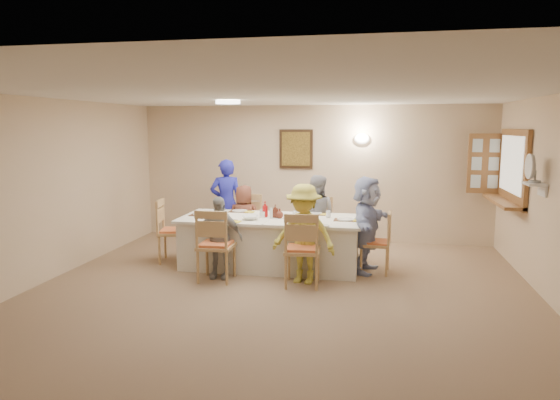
% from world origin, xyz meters
% --- Properties ---
extents(ground, '(7.00, 7.00, 0.00)m').
position_xyz_m(ground, '(0.00, 0.00, 0.00)').
color(ground, '#7E634C').
extents(room_walls, '(7.00, 7.00, 7.00)m').
position_xyz_m(room_walls, '(0.00, 0.00, 1.51)').
color(room_walls, beige).
rests_on(room_walls, ground).
extents(wall_picture, '(0.62, 0.05, 0.72)m').
position_xyz_m(wall_picture, '(-0.30, 3.46, 1.70)').
color(wall_picture, '#3E2715').
rests_on(wall_picture, room_walls).
extents(wall_sconce, '(0.26, 0.09, 0.18)m').
position_xyz_m(wall_sconce, '(0.90, 3.44, 1.90)').
color(wall_sconce, white).
rests_on(wall_sconce, room_walls).
extents(ceiling_light, '(0.36, 0.36, 0.05)m').
position_xyz_m(ceiling_light, '(-1.00, 1.50, 2.47)').
color(ceiling_light, white).
rests_on(ceiling_light, room_walls).
extents(serving_hatch, '(0.06, 1.50, 1.15)m').
position_xyz_m(serving_hatch, '(3.21, 2.40, 1.50)').
color(serving_hatch, '#976537').
rests_on(serving_hatch, room_walls).
extents(hatch_sill, '(0.30, 1.50, 0.05)m').
position_xyz_m(hatch_sill, '(3.09, 2.40, 0.97)').
color(hatch_sill, '#976537').
rests_on(hatch_sill, room_walls).
extents(shutter_door, '(0.55, 0.04, 1.00)m').
position_xyz_m(shutter_door, '(2.95, 3.16, 1.50)').
color(shutter_door, '#976537').
rests_on(shutter_door, room_walls).
extents(fan_shelf, '(0.22, 0.36, 0.03)m').
position_xyz_m(fan_shelf, '(3.13, 1.05, 1.40)').
color(fan_shelf, white).
rests_on(fan_shelf, room_walls).
extents(desk_fan, '(0.30, 0.30, 0.28)m').
position_xyz_m(desk_fan, '(3.10, 1.05, 1.55)').
color(desk_fan, '#A5A5A8').
rests_on(desk_fan, fan_shelf).
extents(dining_table, '(2.71, 1.15, 0.76)m').
position_xyz_m(dining_table, '(-0.37, 1.53, 0.38)').
color(dining_table, silver).
rests_on(dining_table, ground).
extents(chair_back_left, '(0.51, 0.51, 0.98)m').
position_xyz_m(chair_back_left, '(-0.97, 2.33, 0.49)').
color(chair_back_left, tan).
rests_on(chair_back_left, ground).
extents(chair_back_right, '(0.53, 0.53, 0.97)m').
position_xyz_m(chair_back_right, '(0.23, 2.33, 0.48)').
color(chair_back_right, tan).
rests_on(chair_back_right, ground).
extents(chair_front_left, '(0.50, 0.50, 1.02)m').
position_xyz_m(chair_front_left, '(-0.97, 0.73, 0.51)').
color(chair_front_left, tan).
rests_on(chair_front_left, ground).
extents(chair_front_right, '(0.52, 0.52, 1.01)m').
position_xyz_m(chair_front_right, '(0.23, 0.73, 0.51)').
color(chair_front_right, tan).
rests_on(chair_front_right, ground).
extents(chair_left_end, '(0.56, 0.56, 1.00)m').
position_xyz_m(chair_left_end, '(-1.92, 1.53, 0.50)').
color(chair_left_end, tan).
rests_on(chair_left_end, ground).
extents(chair_right_end, '(0.46, 0.46, 0.91)m').
position_xyz_m(chair_right_end, '(1.18, 1.53, 0.45)').
color(chair_right_end, tan).
rests_on(chair_right_end, ground).
extents(diner_back_left, '(0.60, 0.42, 1.16)m').
position_xyz_m(diner_back_left, '(-0.97, 2.21, 0.58)').
color(diner_back_left, brown).
rests_on(diner_back_left, ground).
extents(diner_back_right, '(0.75, 0.64, 1.35)m').
position_xyz_m(diner_back_right, '(0.23, 2.21, 0.67)').
color(diner_back_right, '#94939E').
rests_on(diner_back_right, ground).
extents(diner_front_left, '(0.69, 0.30, 1.16)m').
position_xyz_m(diner_front_left, '(-0.97, 0.85, 0.58)').
color(diner_front_left, '#959595').
rests_on(diner_front_left, ground).
extents(diner_front_right, '(1.06, 0.82, 1.36)m').
position_xyz_m(diner_front_right, '(0.23, 0.85, 0.68)').
color(diner_front_right, gold).
rests_on(diner_front_right, ground).
extents(diner_right_end, '(1.47, 0.93, 1.41)m').
position_xyz_m(diner_right_end, '(1.05, 1.53, 0.71)').
color(diner_right_end, '#AFBAE6').
rests_on(diner_right_end, ground).
extents(caregiver, '(0.79, 0.71, 1.55)m').
position_xyz_m(caregiver, '(-1.42, 2.68, 0.77)').
color(caregiver, '#2326AE').
rests_on(caregiver, ground).
extents(placemat_fl, '(0.34, 0.25, 0.01)m').
position_xyz_m(placemat_fl, '(-0.97, 1.11, 0.76)').
color(placemat_fl, '#472B19').
rests_on(placemat_fl, dining_table).
extents(plate_fl, '(0.24, 0.24, 0.02)m').
position_xyz_m(plate_fl, '(-0.97, 1.11, 0.77)').
color(plate_fl, white).
rests_on(plate_fl, dining_table).
extents(napkin_fl, '(0.15, 0.15, 0.01)m').
position_xyz_m(napkin_fl, '(-0.79, 1.06, 0.77)').
color(napkin_fl, yellow).
rests_on(napkin_fl, dining_table).
extents(placemat_fr, '(0.33, 0.24, 0.01)m').
position_xyz_m(placemat_fr, '(0.23, 1.11, 0.76)').
color(placemat_fr, '#472B19').
rests_on(placemat_fr, dining_table).
extents(plate_fr, '(0.26, 0.26, 0.02)m').
position_xyz_m(plate_fr, '(0.23, 1.11, 0.77)').
color(plate_fr, white).
rests_on(plate_fr, dining_table).
extents(napkin_fr, '(0.14, 0.14, 0.01)m').
position_xyz_m(napkin_fr, '(0.41, 1.06, 0.77)').
color(napkin_fr, yellow).
rests_on(napkin_fr, dining_table).
extents(placemat_bl, '(0.34, 0.25, 0.01)m').
position_xyz_m(placemat_bl, '(-0.97, 1.95, 0.76)').
color(placemat_bl, '#472B19').
rests_on(placemat_bl, dining_table).
extents(plate_bl, '(0.24, 0.24, 0.02)m').
position_xyz_m(plate_bl, '(-0.97, 1.95, 0.77)').
color(plate_bl, white).
rests_on(plate_bl, dining_table).
extents(napkin_bl, '(0.14, 0.14, 0.01)m').
position_xyz_m(napkin_bl, '(-0.79, 1.90, 0.77)').
color(napkin_bl, yellow).
rests_on(napkin_bl, dining_table).
extents(placemat_br, '(0.37, 0.28, 0.01)m').
position_xyz_m(placemat_br, '(0.23, 1.95, 0.76)').
color(placemat_br, '#472B19').
rests_on(placemat_br, dining_table).
extents(plate_br, '(0.25, 0.25, 0.02)m').
position_xyz_m(plate_br, '(0.23, 1.95, 0.77)').
color(plate_br, white).
rests_on(plate_br, dining_table).
extents(napkin_br, '(0.14, 0.14, 0.01)m').
position_xyz_m(napkin_br, '(0.41, 1.90, 0.77)').
color(napkin_br, yellow).
rests_on(napkin_br, dining_table).
extents(placemat_le, '(0.34, 0.26, 0.01)m').
position_xyz_m(placemat_le, '(-1.47, 1.53, 0.76)').
color(placemat_le, '#472B19').
rests_on(placemat_le, dining_table).
extents(plate_le, '(0.26, 0.26, 0.02)m').
position_xyz_m(plate_le, '(-1.47, 1.53, 0.77)').
color(plate_le, white).
rests_on(plate_le, dining_table).
extents(napkin_le, '(0.13, 0.13, 0.01)m').
position_xyz_m(napkin_le, '(-1.29, 1.48, 0.77)').
color(napkin_le, yellow).
rests_on(napkin_le, dining_table).
extents(placemat_re, '(0.34, 0.26, 0.01)m').
position_xyz_m(placemat_re, '(0.75, 1.53, 0.76)').
color(placemat_re, '#472B19').
rests_on(placemat_re, dining_table).
extents(plate_re, '(0.25, 0.25, 0.02)m').
position_xyz_m(plate_re, '(0.75, 1.53, 0.77)').
color(plate_re, white).
rests_on(plate_re, dining_table).
extents(napkin_re, '(0.14, 0.14, 0.01)m').
position_xyz_m(napkin_re, '(0.93, 1.48, 0.77)').
color(napkin_re, yellow).
rests_on(napkin_re, dining_table).
extents(teacup_a, '(0.12, 0.12, 0.08)m').
position_xyz_m(teacup_a, '(-1.16, 1.25, 0.80)').
color(teacup_a, white).
rests_on(teacup_a, dining_table).
extents(teacup_b, '(0.11, 0.11, 0.09)m').
position_xyz_m(teacup_b, '(-0.01, 2.07, 0.81)').
color(teacup_b, white).
rests_on(teacup_b, dining_table).
extents(bowl_a, '(0.35, 0.35, 0.06)m').
position_xyz_m(bowl_a, '(-0.63, 1.30, 0.79)').
color(bowl_a, white).
rests_on(bowl_a, dining_table).
extents(bowl_b, '(0.32, 0.32, 0.06)m').
position_xyz_m(bowl_b, '(0.02, 1.79, 0.79)').
color(bowl_b, white).
rests_on(bowl_b, dining_table).
extents(condiment_ketchup, '(0.15, 0.15, 0.24)m').
position_xyz_m(condiment_ketchup, '(-0.46, 1.55, 0.88)').
color(condiment_ketchup, '#B80F12').
rests_on(condiment_ketchup, dining_table).
extents(condiment_brown, '(0.13, 0.13, 0.20)m').
position_xyz_m(condiment_brown, '(-0.31, 1.56, 0.86)').
color(condiment_brown, '#582317').
rests_on(condiment_brown, dining_table).
extents(condiment_malt, '(0.18, 0.18, 0.15)m').
position_xyz_m(condiment_malt, '(-0.23, 1.51, 0.83)').
color(condiment_malt, '#582317').
rests_on(condiment_malt, dining_table).
extents(drinking_glass, '(0.07, 0.07, 0.10)m').
position_xyz_m(drinking_glass, '(-0.52, 1.58, 0.82)').
color(drinking_glass, silver).
rests_on(drinking_glass, dining_table).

